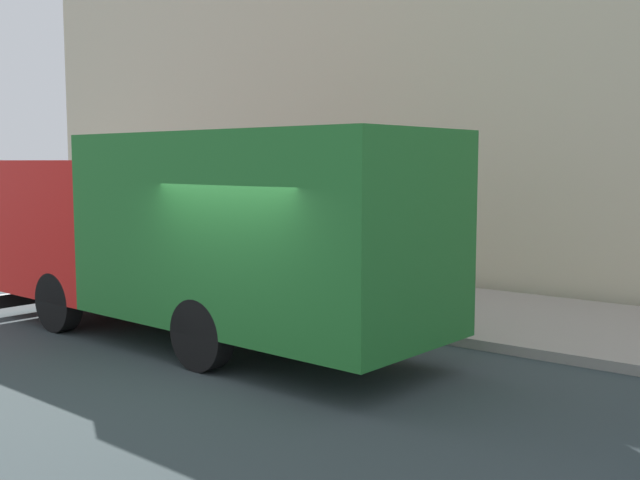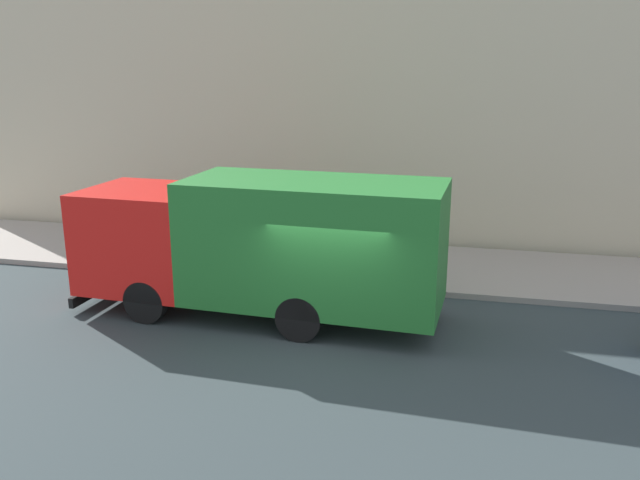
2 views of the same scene
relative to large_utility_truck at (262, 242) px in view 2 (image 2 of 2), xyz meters
name	(u,v)px [view 2 (image 2 of 2)]	position (x,y,z in m)	size (l,w,h in m)	color
ground	(331,338)	(-0.90, -1.77, -1.76)	(80.00, 80.00, 0.00)	#323D3F
sidewalk	(368,264)	(4.22, -1.77, -1.68)	(4.24, 30.00, 0.15)	#9E958C
building_facade	(384,94)	(6.85, -1.77, 2.94)	(0.50, 30.00, 9.41)	beige
large_utility_truck	(262,242)	(0.00, 0.00, 0.00)	(2.90, 8.46, 3.19)	red
pedestrian_walking	(215,210)	(5.51, 3.36, -0.65)	(0.40, 0.40, 1.81)	brown
pedestrian_standing	(147,205)	(5.84, 5.89, -0.69)	(0.39, 0.39, 1.73)	brown
traffic_cone_orange	(127,249)	(2.89, 5.03, -1.32)	(0.40, 0.40, 0.57)	orange
street_sign_post	(323,223)	(2.54, -0.82, -0.14)	(0.44, 0.08, 2.48)	#4C5156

